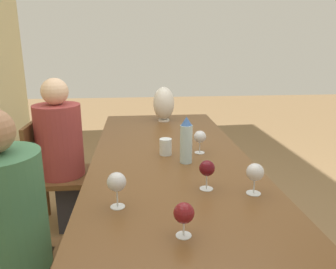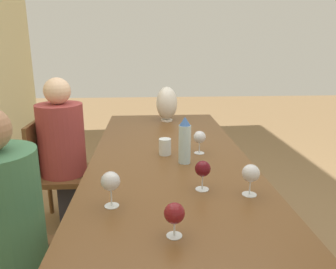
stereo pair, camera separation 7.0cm
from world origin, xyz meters
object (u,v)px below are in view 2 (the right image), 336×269
Objects in this scene: wine_glass_4 at (203,169)px; person_far at (64,150)px; wine_glass_1 at (174,214)px; wine_glass_2 at (111,182)px; vase at (167,104)px; wine_glass_0 at (251,174)px; water_tumbler at (165,147)px; chair_far at (56,170)px; water_bottle at (185,141)px; person_near at (6,228)px; wine_glass_3 at (200,138)px.

wine_glass_4 is 0.12× the size of person_far.
wine_glass_2 is at bearing 45.91° from wine_glass_1.
vase reaches higher than wine_glass_0.
water_tumbler is 0.73m from wine_glass_2.
wine_glass_2 is 0.19× the size of chair_far.
water_tumbler is 0.94m from vase.
water_tumbler is at bearing 34.82° from water_bottle.
wine_glass_0 is at bearing -168.95° from vase.
water_tumbler is at bearing -21.81° from wine_glass_2.
person_far is (1.06, 1.12, -0.21)m from wine_glass_0.
person_near is (-0.48, 0.86, -0.25)m from water_bottle.
wine_glass_0 reaches higher than chair_far.
water_tumbler is 0.71m from wine_glass_0.
wine_glass_4 reaches higher than chair_far.
wine_glass_2 is 1.25m from person_far.
person_far is at bearing 54.60° from water_bottle.
water_tumbler is 0.09× the size of person_far.
wine_glass_0 is (-0.45, -0.26, -0.03)m from water_bottle.
water_tumbler is 0.09× the size of person_near.
wine_glass_3 is at bearing -14.28° from wine_glass_1.
person_far is (0.61, 0.86, -0.24)m from water_bottle.
vase is at bearing -4.04° from water_tumbler.
vase is 1.95× the size of wine_glass_2.
wine_glass_4 is (-1.47, -0.09, -0.06)m from vase.
person_far is at bearing 28.20° from wine_glass_1.
wine_glass_1 is (-1.86, 0.08, -0.07)m from vase.
wine_glass_1 is at bearing 179.10° from water_tumbler.
chair_far is (-0.48, 0.90, -0.43)m from vase.
wine_glass_2 is at bearing 144.31° from wine_glass_3.
person_far is (1.13, 0.48, -0.22)m from wine_glass_2.
chair_far is at bearing 44.98° from wine_glass_4.
person_near is at bearing 152.51° from vase.
wine_glass_0 is 0.18× the size of chair_far.
wine_glass_0 is 1.13× the size of wine_glass_1.
water_bottle reaches higher than water_tumbler.
vase is at bearing 3.41° from wine_glass_4.
vase reaches higher than wine_glass_3.
wine_glass_1 is 1.64m from chair_far.
person_near reaches higher than water_bottle.
person_near is (0.28, 0.74, -0.21)m from wine_glass_1.
vase is (1.09, 0.04, 0.03)m from water_bottle.
wine_glass_4 is 0.94m from person_near.
chair_far reaches higher than water_tumbler.
vase reaches higher than water_tumbler.
chair_far is 1.11m from person_near.
vase reaches higher than wine_glass_2.
person_far reaches higher than vase.
wine_glass_4 is at bearing -163.89° from water_tumbler.
wine_glass_3 is at bearing -34.53° from water_bottle.
wine_glass_0 is at bearing -133.39° from person_far.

